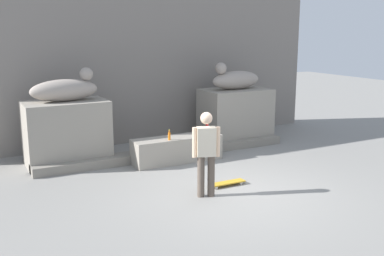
% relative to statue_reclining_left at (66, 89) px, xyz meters
% --- Properties ---
extents(ground_plane, '(40.00, 40.00, 0.00)m').
position_rel_statue_reclining_left_xyz_m(ground_plane, '(2.37, -3.51, -1.81)').
color(ground_plane, gray).
extents(facade_wall, '(11.39, 0.60, 5.71)m').
position_rel_statue_reclining_left_xyz_m(facade_wall, '(2.37, 1.55, 1.04)').
color(facade_wall, gray).
rests_on(facade_wall, ground_plane).
extents(pedestal_left, '(1.93, 1.19, 1.53)m').
position_rel_statue_reclining_left_xyz_m(pedestal_left, '(-0.04, -0.00, -1.05)').
color(pedestal_left, gray).
rests_on(pedestal_left, ground_plane).
extents(pedestal_right, '(1.93, 1.19, 1.53)m').
position_rel_statue_reclining_left_xyz_m(pedestal_right, '(4.79, -0.00, -1.05)').
color(pedestal_right, gray).
rests_on(pedestal_right, ground_plane).
extents(statue_reclining_left, '(1.63, 0.64, 0.78)m').
position_rel_statue_reclining_left_xyz_m(statue_reclining_left, '(0.00, 0.00, 0.00)').
color(statue_reclining_left, '#A3968B').
rests_on(statue_reclining_left, pedestal_left).
extents(statue_reclining_right, '(1.65, 0.73, 0.78)m').
position_rel_statue_reclining_left_xyz_m(statue_reclining_right, '(4.75, -0.01, 0.00)').
color(statue_reclining_right, '#A3968B').
rests_on(statue_reclining_right, pedestal_right).
extents(ledge_block, '(2.23, 0.64, 0.62)m').
position_rel_statue_reclining_left_xyz_m(ledge_block, '(2.37, -1.10, -1.50)').
color(ledge_block, gray).
rests_on(ledge_block, ground_plane).
extents(skater, '(0.51, 0.31, 1.67)m').
position_rel_statue_reclining_left_xyz_m(skater, '(1.82, -3.52, -0.89)').
color(skater, brown).
rests_on(skater, ground_plane).
extents(skateboard, '(0.80, 0.21, 0.08)m').
position_rel_statue_reclining_left_xyz_m(skateboard, '(2.51, -3.20, -1.75)').
color(skateboard, gold).
rests_on(skateboard, ground_plane).
extents(bottle_orange, '(0.06, 0.06, 0.25)m').
position_rel_statue_reclining_left_xyz_m(bottle_orange, '(2.08, -1.29, -1.09)').
color(bottle_orange, orange).
rests_on(bottle_orange, ledge_block).
extents(bottle_red, '(0.07, 0.07, 0.29)m').
position_rel_statue_reclining_left_xyz_m(bottle_red, '(3.30, -0.97, -1.07)').
color(bottle_red, red).
rests_on(bottle_red, ledge_block).
extents(stair_step, '(6.76, 0.50, 0.22)m').
position_rel_statue_reclining_left_xyz_m(stair_step, '(2.37, -0.61, -1.70)').
color(stair_step, gray).
rests_on(stair_step, ground_plane).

